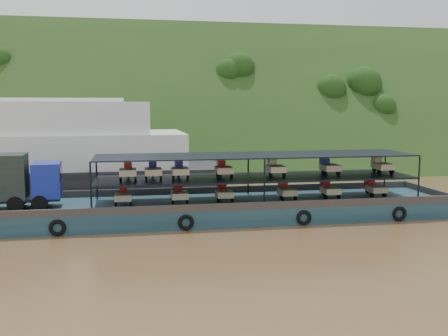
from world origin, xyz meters
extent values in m
plane|color=brown|center=(0.00, 0.00, 0.00)|extent=(160.00, 160.00, 0.00)
cube|color=#1B3412|center=(0.00, 36.00, 0.00)|extent=(140.00, 39.60, 39.60)
cube|color=#123242|center=(-3.70, -0.15, 0.60)|extent=(35.00, 7.00, 1.20)
cube|color=#592D19|center=(-3.70, 3.25, 1.45)|extent=(35.00, 0.20, 0.50)
cube|color=#592D19|center=(-3.70, -3.55, 1.45)|extent=(35.00, 0.20, 0.50)
cube|color=#592D19|center=(13.70, -0.15, 1.45)|extent=(0.20, 7.00, 0.50)
torus|color=black|center=(-13.70, -3.70, 0.55)|extent=(1.06, 0.26, 1.06)
torus|color=black|center=(-5.70, -3.70, 0.55)|extent=(1.06, 0.26, 1.06)
torus|color=black|center=(2.30, -3.70, 0.55)|extent=(1.06, 0.26, 1.06)
torus|color=black|center=(9.30, -3.70, 0.55)|extent=(1.06, 0.26, 1.06)
cylinder|color=black|center=(-16.58, -1.56, 1.73)|extent=(1.08, 0.45, 1.06)
cylinder|color=black|center=(-16.74, 0.66, 1.73)|extent=(1.08, 0.45, 1.06)
cylinder|color=black|center=(-15.10, -1.45, 1.73)|extent=(1.08, 0.45, 1.06)
cylinder|color=black|center=(-15.26, 0.76, 1.73)|extent=(1.08, 0.45, 1.06)
cube|color=black|center=(-17.50, -0.51, 1.89)|extent=(7.34, 2.85, 0.21)
cube|color=#16269A|center=(-14.76, -0.31, 3.10)|extent=(1.98, 2.66, 2.32)
cube|color=black|center=(-13.87, -0.24, 3.52)|extent=(0.22, 2.11, 0.95)
cube|color=black|center=(-0.20, -0.15, 2.86)|extent=(23.00, 5.00, 0.12)
cube|color=black|center=(-0.20, -0.15, 4.50)|extent=(23.00, 5.00, 0.08)
cylinder|color=black|center=(-11.70, -2.65, 2.85)|extent=(0.12, 0.12, 3.30)
cylinder|color=black|center=(-11.70, 2.35, 2.85)|extent=(0.12, 0.12, 3.30)
cylinder|color=black|center=(-0.20, -2.65, 2.85)|extent=(0.12, 0.12, 3.30)
cylinder|color=black|center=(-0.20, 2.35, 2.85)|extent=(0.12, 0.12, 3.30)
cylinder|color=black|center=(11.30, -2.65, 2.85)|extent=(0.12, 0.12, 3.30)
cylinder|color=black|center=(11.30, 2.35, 2.85)|extent=(0.12, 0.12, 3.30)
cylinder|color=black|center=(-9.73, 0.90, 1.46)|extent=(0.12, 0.52, 0.52)
cylinder|color=black|center=(-10.23, -0.90, 1.46)|extent=(0.14, 0.52, 0.52)
cylinder|color=black|center=(-9.23, -0.90, 1.46)|extent=(0.14, 0.52, 0.52)
cube|color=beige|center=(-9.73, -0.55, 1.80)|extent=(1.15, 1.50, 0.44)
cube|color=#AE110B|center=(-9.73, 0.60, 1.98)|extent=(0.55, 0.80, 0.80)
cube|color=#AE110B|center=(-9.73, 0.40, 2.48)|extent=(0.50, 0.10, 0.10)
cylinder|color=black|center=(-5.84, 0.90, 1.46)|extent=(0.12, 0.52, 0.52)
cylinder|color=black|center=(-6.34, -0.90, 1.46)|extent=(0.14, 0.52, 0.52)
cylinder|color=black|center=(-5.34, -0.90, 1.46)|extent=(0.14, 0.52, 0.52)
cube|color=beige|center=(-5.84, -0.55, 1.80)|extent=(1.15, 1.50, 0.44)
cube|color=#AD130B|center=(-5.84, 0.60, 1.98)|extent=(0.55, 0.80, 0.80)
cube|color=#AD130B|center=(-5.84, 0.40, 2.48)|extent=(0.50, 0.10, 0.10)
cylinder|color=black|center=(-2.61, 0.90, 1.46)|extent=(0.12, 0.52, 0.52)
cylinder|color=black|center=(-3.11, -0.90, 1.46)|extent=(0.14, 0.52, 0.52)
cylinder|color=black|center=(-2.11, -0.90, 1.46)|extent=(0.14, 0.52, 0.52)
cube|color=#BBB784|center=(-2.61, -0.55, 1.80)|extent=(1.15, 1.50, 0.44)
cube|color=#AF0F0B|center=(-2.61, 0.60, 1.98)|extent=(0.55, 0.80, 0.80)
cube|color=#AF0F0B|center=(-2.61, 0.40, 2.48)|extent=(0.50, 0.10, 0.10)
cylinder|color=black|center=(2.10, 0.90, 1.46)|extent=(0.12, 0.52, 0.52)
cylinder|color=black|center=(1.60, -0.90, 1.46)|extent=(0.14, 0.52, 0.52)
cylinder|color=black|center=(2.60, -0.90, 1.46)|extent=(0.14, 0.52, 0.52)
cube|color=tan|center=(2.10, -0.55, 1.80)|extent=(1.15, 1.50, 0.44)
cube|color=red|center=(2.10, 0.60, 1.98)|extent=(0.55, 0.80, 0.80)
cube|color=red|center=(2.10, 0.40, 2.48)|extent=(0.50, 0.10, 0.10)
cylinder|color=black|center=(5.44, 0.90, 1.46)|extent=(0.12, 0.52, 0.52)
cylinder|color=black|center=(4.94, -0.90, 1.46)|extent=(0.14, 0.52, 0.52)
cylinder|color=black|center=(5.94, -0.90, 1.46)|extent=(0.14, 0.52, 0.52)
cube|color=beige|center=(5.44, -0.55, 1.80)|extent=(1.15, 1.50, 0.44)
cube|color=#A80B19|center=(5.44, 0.60, 1.98)|extent=(0.55, 0.80, 0.80)
cube|color=#A80B19|center=(5.44, 0.40, 2.48)|extent=(0.50, 0.10, 0.10)
cylinder|color=black|center=(9.09, 0.90, 1.46)|extent=(0.12, 0.52, 0.52)
cylinder|color=black|center=(8.59, -0.90, 1.46)|extent=(0.14, 0.52, 0.52)
cylinder|color=black|center=(9.59, -0.90, 1.46)|extent=(0.14, 0.52, 0.52)
cube|color=#CCB390|center=(9.09, -0.55, 1.80)|extent=(1.15, 1.50, 0.44)
cube|color=red|center=(9.09, 0.60, 1.98)|extent=(0.55, 0.80, 0.80)
cube|color=red|center=(9.09, 0.40, 2.48)|extent=(0.50, 0.10, 0.10)
cylinder|color=black|center=(-9.37, 0.90, 3.18)|extent=(0.12, 0.52, 0.52)
cylinder|color=black|center=(-9.87, -0.90, 3.18)|extent=(0.14, 0.52, 0.52)
cylinder|color=black|center=(-8.87, -0.90, 3.18)|extent=(0.14, 0.52, 0.52)
cube|color=beige|center=(-9.37, -0.55, 3.52)|extent=(1.15, 1.50, 0.44)
cube|color=red|center=(-9.37, 0.60, 3.70)|extent=(0.55, 0.80, 0.80)
cube|color=red|center=(-9.37, 0.40, 4.20)|extent=(0.50, 0.10, 0.10)
cylinder|color=black|center=(-5.77, 0.90, 3.18)|extent=(0.12, 0.52, 0.52)
cylinder|color=black|center=(-6.27, -0.90, 3.18)|extent=(0.14, 0.52, 0.52)
cylinder|color=black|center=(-5.27, -0.90, 3.18)|extent=(0.14, 0.52, 0.52)
cube|color=beige|center=(-5.77, -0.55, 3.52)|extent=(1.15, 1.50, 0.44)
cube|color=#1B20A5|center=(-5.77, 0.60, 3.70)|extent=(0.55, 0.80, 0.80)
cube|color=#1B20A5|center=(-5.77, 0.40, 4.20)|extent=(0.50, 0.10, 0.10)
cylinder|color=black|center=(-2.65, 0.90, 3.18)|extent=(0.12, 0.52, 0.52)
cylinder|color=black|center=(-3.15, -0.90, 3.18)|extent=(0.14, 0.52, 0.52)
cylinder|color=black|center=(-2.15, -0.90, 3.18)|extent=(0.14, 0.52, 0.52)
cube|color=#C4AF8B|center=(-2.65, -0.55, 3.52)|extent=(1.15, 1.50, 0.44)
cube|color=#B60C0C|center=(-2.65, 0.60, 3.70)|extent=(0.55, 0.80, 0.80)
cube|color=#B60C0C|center=(-2.65, 0.40, 4.20)|extent=(0.50, 0.10, 0.10)
cylinder|color=black|center=(1.21, 0.90, 3.18)|extent=(0.12, 0.52, 0.52)
cylinder|color=black|center=(0.71, -0.90, 3.18)|extent=(0.14, 0.52, 0.52)
cylinder|color=black|center=(1.71, -0.90, 3.18)|extent=(0.14, 0.52, 0.52)
cube|color=beige|center=(1.21, -0.55, 3.52)|extent=(1.15, 1.50, 0.44)
cube|color=beige|center=(1.21, 0.60, 3.70)|extent=(0.55, 0.80, 0.80)
cube|color=beige|center=(1.21, 0.40, 4.20)|extent=(0.50, 0.10, 0.10)
cylinder|color=black|center=(5.37, 0.90, 3.18)|extent=(0.12, 0.52, 0.52)
cylinder|color=black|center=(4.87, -0.90, 3.18)|extent=(0.14, 0.52, 0.52)
cylinder|color=black|center=(5.87, -0.90, 3.18)|extent=(0.14, 0.52, 0.52)
cube|color=tan|center=(5.37, -0.55, 3.52)|extent=(1.15, 1.50, 0.44)
cube|color=#1A259D|center=(5.37, 0.60, 3.70)|extent=(0.55, 0.80, 0.80)
cube|color=#1A259D|center=(5.37, 0.40, 4.20)|extent=(0.50, 0.10, 0.10)
cylinder|color=black|center=(9.62, 0.90, 3.18)|extent=(0.12, 0.52, 0.52)
cylinder|color=black|center=(9.12, -0.90, 3.18)|extent=(0.14, 0.52, 0.52)
cylinder|color=black|center=(10.12, -0.90, 3.18)|extent=(0.14, 0.52, 0.52)
cube|color=beige|center=(9.62, -0.55, 3.52)|extent=(1.15, 1.50, 0.44)
cube|color=beige|center=(9.62, 0.60, 3.70)|extent=(0.55, 0.80, 0.80)
cube|color=beige|center=(9.62, 0.40, 4.20)|extent=(0.50, 0.10, 0.10)
cylinder|color=black|center=(-7.64, 0.90, 3.18)|extent=(0.12, 0.52, 0.52)
cylinder|color=black|center=(-8.14, -0.90, 3.18)|extent=(0.14, 0.52, 0.52)
cylinder|color=black|center=(-7.14, -0.90, 3.18)|extent=(0.14, 0.52, 0.52)
cube|color=beige|center=(-7.64, -0.55, 3.52)|extent=(1.15, 1.50, 0.44)
cube|color=#1B20A5|center=(-7.64, 0.60, 3.70)|extent=(0.55, 0.80, 0.80)
cube|color=#1B20A5|center=(-7.64, 0.40, 4.20)|extent=(0.50, 0.10, 0.10)
camera|label=1|loc=(-8.80, -35.24, 8.12)|focal=40.00mm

